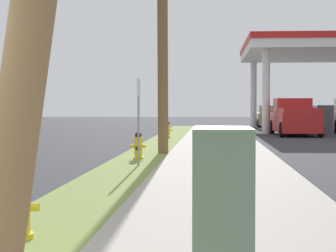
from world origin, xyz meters
name	(u,v)px	position (x,y,z in m)	size (l,w,h in m)	color
fire_hydrant_nearest	(20,209)	(0.62, 2.72, 0.45)	(0.42, 0.38, 0.74)	yellow
fire_hydrant_second	(138,147)	(0.70, 12.89, 0.45)	(0.42, 0.38, 0.74)	yellow
fire_hydrant_third	(168,130)	(0.69, 24.07, 0.45)	(0.42, 0.37, 0.74)	yellow
utility_cabinet	(223,221)	(2.81, 0.70, 0.73)	(0.49, 0.82, 1.30)	slate
street_sign_post	(138,103)	(0.93, 11.05, 1.63)	(0.05, 0.36, 2.12)	gray
car_tan_by_near_pump	(270,117)	(7.04, 42.61, 0.72)	(2.09, 4.57, 1.57)	tan
car_silver_by_far_pump	(304,118)	(9.09, 39.11, 0.72)	(2.21, 4.61, 1.57)	#BCBCC1
truck_red_at_forecourt	(295,118)	(7.10, 29.08, 0.91)	(2.19, 5.43, 1.97)	red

